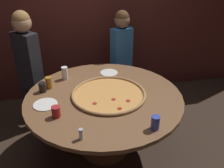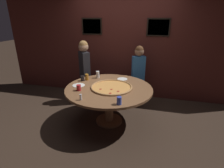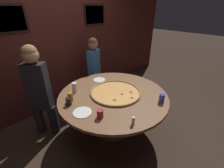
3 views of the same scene
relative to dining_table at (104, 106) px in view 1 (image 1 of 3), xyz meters
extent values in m
plane|color=#38281E|center=(0.00, 0.00, -0.61)|extent=(24.00, 24.00, 0.00)
cube|color=#4C1E19|center=(0.00, 1.41, 0.69)|extent=(6.40, 0.06, 2.60)
cylinder|color=brown|center=(0.00, 0.00, 0.11)|extent=(1.62, 1.62, 0.04)
cylinder|color=brown|center=(0.00, 0.00, -0.26)|extent=(0.16, 0.16, 0.70)
cylinder|color=brown|center=(0.00, 0.00, -0.59)|extent=(0.52, 0.52, 0.04)
cylinder|color=#E0994C|center=(0.05, 0.00, 0.13)|extent=(0.73, 0.73, 0.01)
torus|color=#B27F4C|center=(0.05, 0.00, 0.14)|extent=(0.77, 0.77, 0.03)
cylinder|color=#A8281E|center=(0.10, -0.28, 0.14)|extent=(0.04, 0.04, 0.00)
cylinder|color=#A8281E|center=(-0.12, -0.15, 0.14)|extent=(0.04, 0.04, 0.00)
cylinder|color=#A8281E|center=(0.08, -0.11, 0.14)|extent=(0.04, 0.04, 0.00)
cylinder|color=#A8281E|center=(0.21, -0.17, 0.14)|extent=(0.04, 0.04, 0.00)
cylinder|color=black|center=(-0.62, 0.22, 0.18)|extent=(0.07, 0.07, 0.11)
cylinder|color=white|center=(-0.37, 0.46, 0.20)|extent=(0.07, 0.07, 0.15)
cylinder|color=#BC7A23|center=(-0.55, 0.28, 0.19)|extent=(0.07, 0.07, 0.13)
cylinder|color=#384CB7|center=(0.33, -0.61, 0.19)|extent=(0.07, 0.07, 0.12)
cylinder|color=#B22328|center=(-0.48, -0.27, 0.18)|extent=(0.08, 0.08, 0.11)
cylinder|color=white|center=(-0.59, -0.05, 0.13)|extent=(0.23, 0.23, 0.01)
cylinder|color=white|center=(0.16, 0.51, 0.13)|extent=(0.21, 0.21, 0.01)
cylinder|color=silver|center=(-0.29, -0.62, 0.17)|extent=(0.04, 0.04, 0.08)
cylinder|color=#B7B7BC|center=(-0.29, -0.62, 0.22)|extent=(0.04, 0.04, 0.01)
cylinder|color=#232328|center=(-0.71, 0.68, -0.36)|extent=(0.19, 0.19, 0.51)
cylinder|color=#232328|center=(-0.87, 0.84, -0.36)|extent=(0.19, 0.19, 0.51)
cube|color=#232328|center=(-0.79, 0.76, 0.26)|extent=(0.33, 0.34, 0.72)
sphere|color=tan|center=(-0.79, 0.76, 0.73)|extent=(0.22, 0.22, 0.22)
sphere|color=#9E703D|center=(-0.79, 0.76, 0.77)|extent=(0.20, 0.20, 0.20)
cylinder|color=#232328|center=(0.53, 1.05, -0.38)|extent=(0.17, 0.17, 0.48)
cylinder|color=#232328|center=(0.34, 0.97, -0.38)|extent=(0.17, 0.17, 0.48)
cube|color=#3370B2|center=(0.43, 1.01, 0.20)|extent=(0.32, 0.25, 0.67)
sphere|color=#8C664C|center=(0.43, 1.01, 0.63)|extent=(0.21, 0.21, 0.21)
sphere|color=brown|center=(0.43, 1.01, 0.67)|extent=(0.19, 0.19, 0.19)
camera|label=1|loc=(-0.37, -2.17, 1.46)|focal=40.00mm
camera|label=2|loc=(0.79, -2.91, 1.36)|focal=28.00mm
camera|label=3|loc=(-1.36, -1.37, 1.30)|focal=24.00mm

